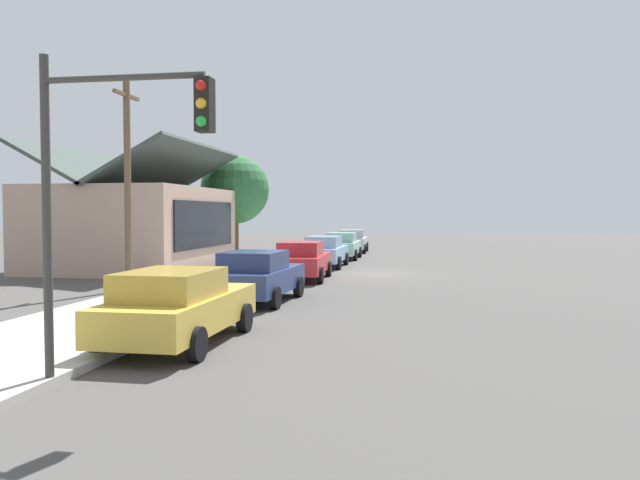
% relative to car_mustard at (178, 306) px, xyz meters
% --- Properties ---
extents(ground_plane, '(120.00, 120.00, 0.00)m').
position_rel_car_mustard_xyz_m(ground_plane, '(15.83, -2.84, -0.82)').
color(ground_plane, '#4C4947').
extents(sidewalk_curb, '(60.00, 4.20, 0.16)m').
position_rel_car_mustard_xyz_m(sidewalk_curb, '(15.83, 2.76, -0.74)').
color(sidewalk_curb, '#B2AFA8').
rests_on(sidewalk_curb, ground).
extents(car_mustard, '(4.84, 2.15, 1.59)m').
position_rel_car_mustard_xyz_m(car_mustard, '(0.00, 0.00, 0.00)').
color(car_mustard, gold).
rests_on(car_mustard, ground).
extents(car_navy, '(4.55, 2.22, 1.59)m').
position_rel_car_mustard_xyz_m(car_navy, '(6.34, 0.03, -0.00)').
color(car_navy, navy).
rests_on(car_navy, ground).
extents(car_cherry, '(4.75, 2.19, 1.59)m').
position_rel_car_mustard_xyz_m(car_cherry, '(12.93, -0.06, -0.00)').
color(car_cherry, red).
rests_on(car_cherry, ground).
extents(car_skyblue, '(4.75, 1.99, 1.59)m').
position_rel_car_mustard_xyz_m(car_skyblue, '(19.04, -0.02, -0.00)').
color(car_skyblue, '#8CB7E0').
rests_on(car_skyblue, ground).
extents(car_seafoam, '(4.42, 2.07, 1.59)m').
position_rel_car_mustard_xyz_m(car_seafoam, '(24.91, -0.12, -0.00)').
color(car_seafoam, '#9ED1BC').
rests_on(car_seafoam, ground).
extents(car_silver, '(4.70, 2.24, 1.59)m').
position_rel_car_mustard_xyz_m(car_silver, '(31.28, 0.04, -0.00)').
color(car_silver, silver).
rests_on(car_silver, ground).
extents(storefront_building, '(10.32, 7.59, 6.06)m').
position_rel_car_mustard_xyz_m(storefront_building, '(16.79, 9.15, 1.32)').
color(storefront_building, tan).
rests_on(storefront_building, ground).
extents(shade_tree, '(4.07, 4.07, 6.18)m').
position_rel_car_mustard_xyz_m(shade_tree, '(23.59, 6.13, 3.30)').
color(shade_tree, brown).
rests_on(shade_tree, ground).
extents(traffic_light_main, '(0.37, 2.79, 5.20)m').
position_rel_car_mustard_xyz_m(traffic_light_main, '(-3.38, -0.30, 2.67)').
color(traffic_light_main, '#383833').
rests_on(traffic_light_main, ground).
extents(utility_pole_wooden, '(1.80, 0.24, 7.50)m').
position_rel_car_mustard_xyz_m(utility_pole_wooden, '(8.52, 5.36, 3.11)').
color(utility_pole_wooden, brown).
rests_on(utility_pole_wooden, ground).
extents(fire_hydrant_red, '(0.22, 0.22, 0.71)m').
position_rel_car_mustard_xyz_m(fire_hydrant_red, '(3.22, 1.36, -0.32)').
color(fire_hydrant_red, red).
rests_on(fire_hydrant_red, sidewalk_curb).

